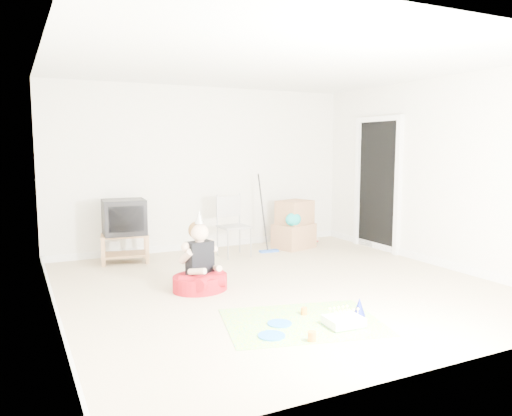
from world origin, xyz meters
name	(u,v)px	position (x,y,z in m)	size (l,w,h in m)	color
ground	(278,286)	(0.00, 0.00, 0.00)	(5.00, 5.00, 0.00)	#C8B390
doorway_recess	(378,186)	(2.48, 1.20, 1.02)	(0.02, 0.90, 2.05)	black
tv_stand	(125,246)	(-1.40, 2.02, 0.25)	(0.72, 0.52, 0.41)	#A07148
crt_tv	(124,217)	(-1.40, 2.02, 0.66)	(0.58, 0.48, 0.50)	black
folding_chair	(234,227)	(0.17, 1.70, 0.46)	(0.44, 0.43, 0.94)	gray
cardboard_boxes	(294,225)	(1.31, 1.85, 0.37)	(0.72, 0.65, 0.78)	#A4754F
floor_mop	(269,236)	(0.79, 1.74, 0.26)	(0.31, 0.41, 1.22)	blue
book_pile	(310,240)	(1.78, 2.11, 0.05)	(0.31, 0.35, 0.10)	#236B34
seated_woman	(200,273)	(-0.90, 0.24, 0.21)	(0.77, 0.77, 0.94)	#A30F18
party_mat	(302,322)	(-0.40, -1.20, 0.00)	(1.46, 1.06, 0.01)	#F5339C
birthday_cake	(344,322)	(-0.11, -1.47, 0.05)	(0.35, 0.29, 0.15)	white
blue_plate_near	(280,323)	(-0.62, -1.16, 0.01)	(0.23, 0.23, 0.01)	blue
blue_plate_far	(272,336)	(-0.83, -1.40, 0.01)	(0.24, 0.24, 0.01)	blue
orange_cup_near	(304,311)	(-0.28, -1.04, 0.04)	(0.06, 0.06, 0.07)	orange
orange_cup_far	(312,336)	(-0.57, -1.64, 0.05)	(0.07, 0.07, 0.08)	orange
blue_party_hat	(359,307)	(0.19, -1.31, 0.10)	(0.12, 0.12, 0.18)	#1723A7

